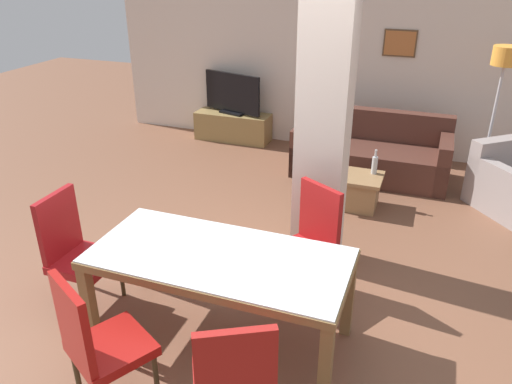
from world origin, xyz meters
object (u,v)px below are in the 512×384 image
Objects in this scene: dining_chair_far_right at (309,240)px; bottle at (375,164)px; dining_chair_head_left at (75,248)px; floor_lamp at (503,70)px; dining_table at (220,272)px; sofa at (371,155)px; tv_stand at (233,127)px; dining_chair_near_left at (97,340)px; coffee_table at (357,190)px; tv_screen at (232,94)px; dining_chair_near_right at (234,382)px.

dining_chair_far_right is 3.43× the size of bottle.
dining_chair_head_left is 3.40m from bottle.
floor_lamp reaches higher than dining_chair_head_left.
dining_chair_head_left is 1.93m from dining_chair_far_right.
dining_table is 3.66m from sofa.
tv_stand is (-2.25, 0.64, -0.07)m from sofa.
tv_stand is (-1.20, 5.08, -0.32)m from dining_chair_near_left.
bottle is at bearing 38.74° from coffee_table.
dining_table is 0.92m from dining_chair_far_right.
dining_table is 0.95× the size of sofa.
dining_chair_head_left reaches higher than dining_table.
bottle reaches higher than coffee_table.
dining_chair_near_left is 3.76m from bottle.
tv_stand is (-2.13, 3.45, -0.32)m from dining_chair_far_right.
dining_table reaches higher than bottle.
dining_table is 1.88× the size of dining_chair_far_right.
tv_screen is at bearing 111.41° from dining_table.
dining_chair_far_right is 2.83m from sofa.
sofa is 1.67× the size of tv_stand.
dining_chair_near_right is at bearing -61.37° from dining_table.
floor_lamp is at bearing 40.41° from coffee_table.
dining_chair_head_left reaches higher than sofa.
tv_screen is at bearing -15.92° from sofa.
tv_stand is at bearing 84.05° from dining_chair_near_right.
sofa is at bearing 152.35° from dining_chair_head_left.
dining_chair_near_right reaches higher than bottle.
coffee_table is at bearing 102.03° from dining_chair_near_left.
dining_chair_far_right is at bearing -58.35° from tv_stand.
dining_chair_head_left is at bearing -130.86° from floor_lamp.
dining_table is 1.59× the size of tv_stand.
dining_chair_near_left is 0.85× the size of tv_stand.
sofa is 3.54× the size of coffee_table.
dining_table is 1.30m from dining_chair_head_left.
sofa is at bearing 105.61° from dining_chair_near_left.
floor_lamp is (3.65, -0.45, 0.72)m from tv_screen.
sofa reaches higher than coffee_table.
coffee_table is (0.12, 1.81, -0.33)m from dining_chair_far_right.
tv_screen reaches higher than dining_table.
dining_chair_far_right is 0.58× the size of floor_lamp.
floor_lamp reaches higher than sofa.
floor_lamp is at bearing -172.04° from sofa.
coffee_table is at bearing -36.18° from tv_stand.
dining_chair_near_left is at bearing 76.65° from sofa.
tv_stand is at bearing 173.02° from floor_lamp.
dining_chair_near_left is 5.32m from floor_lamp.
dining_chair_near_right reaches higher than coffee_table.
dining_chair_head_left reaches higher than bottle.
coffee_table is at bearing 144.14° from dining_chair_head_left.
bottle is 2.85m from tv_screen.
dining_chair_near_right reaches higher than dining_table.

